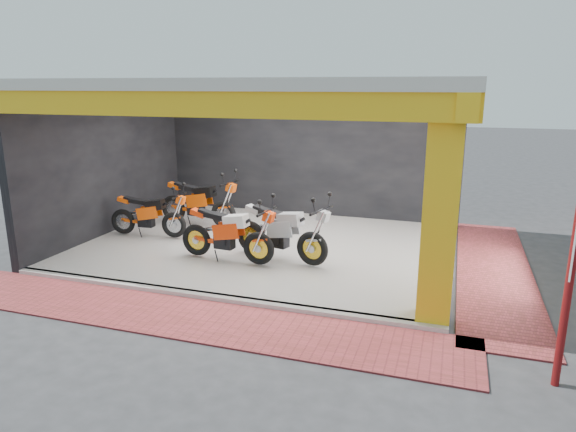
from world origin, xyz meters
The scene contains 16 objects.
ground centered at (0.00, 0.00, 0.00)m, with size 80.00×80.00×0.00m, color #2D2D30.
showroom_floor centered at (0.00, 2.00, 0.05)m, with size 8.00×6.00×0.10m, color white.
showroom_ceiling centered at (0.00, 2.00, 3.60)m, with size 8.40×6.40×0.20m, color beige.
back_wall centered at (0.00, 5.10, 1.75)m, with size 8.20×0.20×3.50m, color black.
left_wall centered at (-4.10, 2.00, 1.75)m, with size 0.20×6.20×3.50m, color black.
corner_column centered at (3.75, -0.75, 1.75)m, with size 0.50×0.50×3.50m, color yellow.
header_beam_front centered at (0.00, -1.00, 3.30)m, with size 8.40×0.30×0.40m, color yellow.
header_beam_right centered at (4.00, 2.00, 3.30)m, with size 0.30×6.40×0.40m, color yellow.
floor_kerb centered at (0.00, -1.02, 0.05)m, with size 8.00×0.20×0.10m, color white.
paver_front centered at (0.00, -1.80, 0.01)m, with size 9.00×1.40×0.03m, color maroon.
paver_right centered at (4.80, 2.00, 0.01)m, with size 1.40×7.00×0.03m, color maroon.
signpost centered at (5.28, -2.04, 1.29)m, with size 0.10×0.32×2.35m.
moto_hero centered at (0.33, 0.59, 0.78)m, with size 2.23×0.83×1.36m, color #F93B0A, non-canonical shape.
moto_row_a centered at (1.36, 0.87, 0.81)m, with size 2.31×0.86×1.41m, color #A8ABB0, non-canonical shape.
moto_row_b centered at (-2.23, 1.73, 0.72)m, with size 2.03×0.75×1.24m, color #FF540A, non-canonical shape.
moto_row_d centered at (-1.47, 2.83, 0.81)m, with size 2.32×0.86×1.42m, color #DC4B09, non-canonical shape.
Camera 1 is at (3.90, -8.40, 3.59)m, focal length 32.00 mm.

